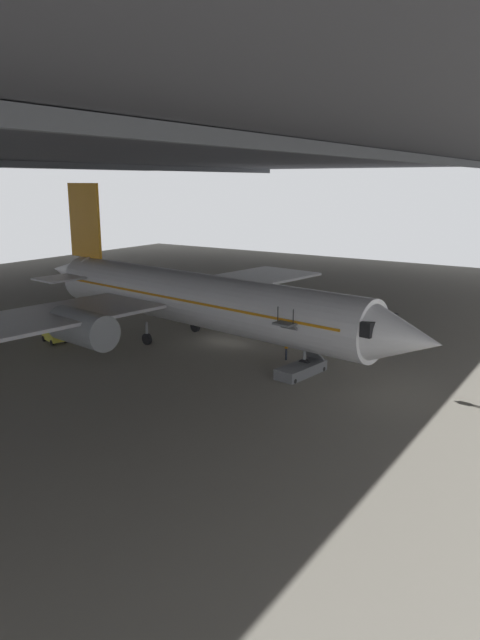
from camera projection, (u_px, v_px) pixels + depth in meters
The scene contains 6 objects.
ground_plane at pixel (220, 344), 45.85m from camera, with size 110.00×110.00×0.00m, color gray.
hangar_structure at pixel (87, 148), 49.65m from camera, with size 121.00×99.00×15.93m.
airplane_main at pixel (191, 298), 45.28m from camera, with size 39.01×40.09×12.40m.
boarding_stairs at pixel (301, 364), 38.33m from camera, with size 4.54×2.03×4.85m.
crew_worker_by_stairs at pixel (286, 346), 41.58m from camera, with size 0.50×0.36×1.76m.
baggage_tug at pixel (54, 336), 46.25m from camera, with size 1.79×2.44×0.90m.
Camera 1 is at (-35.83, -25.82, 12.55)m, focal length 32.52 mm.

